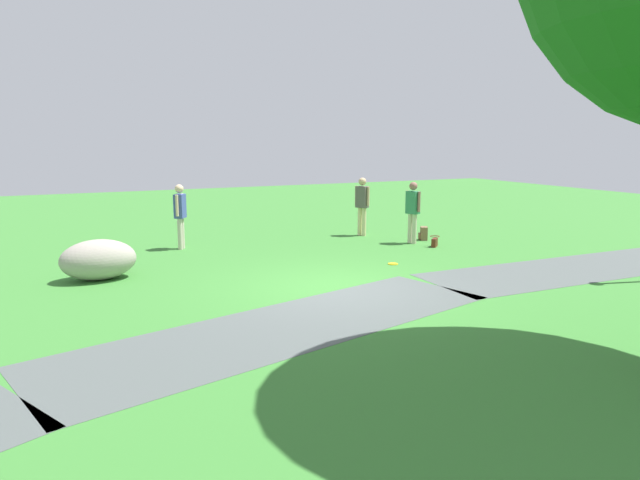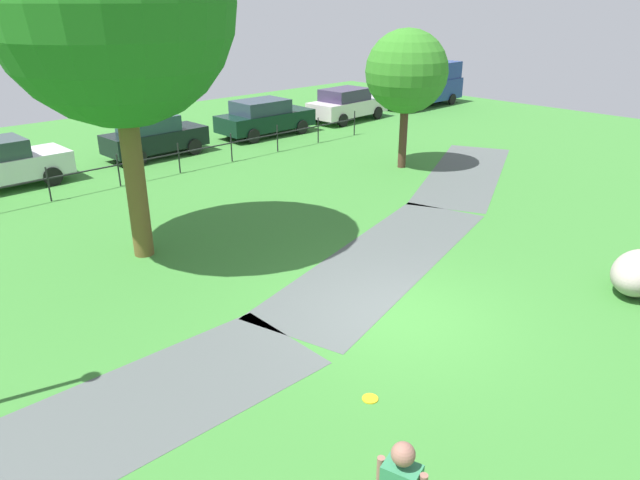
{
  "view_description": "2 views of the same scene",
  "coord_description": "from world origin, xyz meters",
  "px_view_note": "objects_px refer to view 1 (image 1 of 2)",
  "views": [
    {
      "loc": [
        5.28,
        10.34,
        3.06
      ],
      "look_at": [
        0.38,
        0.1,
        1.03
      ],
      "focal_mm": 32.53,
      "sensor_mm": 36.0,
      "label": 1
    },
    {
      "loc": [
        -7.83,
        -6.04,
        5.64
      ],
      "look_at": [
        -0.59,
        1.55,
        1.28
      ],
      "focal_mm": 32.83,
      "sensor_mm": 36.0,
      "label": 2
    }
  ],
  "objects_px": {
    "spare_backpack_on_lawn": "(423,234)",
    "frisbee_on_grass": "(393,264)",
    "woman_with_handbag": "(413,208)",
    "passerby_on_path": "(180,211)",
    "backpack_by_boulder": "(118,262)",
    "man_near_boulder": "(362,202)",
    "lawn_boulder": "(98,260)",
    "handbag_on_grass": "(435,242)"
  },
  "relations": [
    {
      "from": "woman_with_handbag",
      "to": "frisbee_on_grass",
      "type": "bearing_deg",
      "value": 46.77
    },
    {
      "from": "man_near_boulder",
      "to": "handbag_on_grass",
      "type": "distance_m",
      "value": 2.86
    },
    {
      "from": "woman_with_handbag",
      "to": "man_near_boulder",
      "type": "bearing_deg",
      "value": -70.46
    },
    {
      "from": "lawn_boulder",
      "to": "spare_backpack_on_lawn",
      "type": "distance_m",
      "value": 9.3
    },
    {
      "from": "backpack_by_boulder",
      "to": "man_near_boulder",
      "type": "bearing_deg",
      "value": -166.57
    },
    {
      "from": "backpack_by_boulder",
      "to": "woman_with_handbag",
      "type": "bearing_deg",
      "value": 179.83
    },
    {
      "from": "handbag_on_grass",
      "to": "frisbee_on_grass",
      "type": "distance_m",
      "value": 2.7
    },
    {
      "from": "frisbee_on_grass",
      "to": "spare_backpack_on_lawn",
      "type": "bearing_deg",
      "value": -137.11
    },
    {
      "from": "man_near_boulder",
      "to": "handbag_on_grass",
      "type": "xyz_separation_m",
      "value": [
        -0.91,
        2.55,
        -0.92
      ]
    },
    {
      "from": "lawn_boulder",
      "to": "frisbee_on_grass",
      "type": "distance_m",
      "value": 6.76
    },
    {
      "from": "passerby_on_path",
      "to": "backpack_by_boulder",
      "type": "height_order",
      "value": "passerby_on_path"
    },
    {
      "from": "lawn_boulder",
      "to": "backpack_by_boulder",
      "type": "xyz_separation_m",
      "value": [
        -0.47,
        -0.73,
        -0.25
      ]
    },
    {
      "from": "backpack_by_boulder",
      "to": "spare_backpack_on_lawn",
      "type": "xyz_separation_m",
      "value": [
        -8.76,
        -0.28,
        0.0
      ]
    },
    {
      "from": "passerby_on_path",
      "to": "handbag_on_grass",
      "type": "xyz_separation_m",
      "value": [
        -6.5,
        2.76,
        -0.9
      ]
    },
    {
      "from": "handbag_on_grass",
      "to": "frisbee_on_grass",
      "type": "relative_size",
      "value": 1.57
    },
    {
      "from": "man_near_boulder",
      "to": "passerby_on_path",
      "type": "relative_size",
      "value": 1.02
    },
    {
      "from": "handbag_on_grass",
      "to": "frisbee_on_grass",
      "type": "bearing_deg",
      "value": 31.88
    },
    {
      "from": "handbag_on_grass",
      "to": "backpack_by_boulder",
      "type": "relative_size",
      "value": 0.96
    },
    {
      "from": "woman_with_handbag",
      "to": "backpack_by_boulder",
      "type": "xyz_separation_m",
      "value": [
        8.14,
        -0.02,
        -0.85
      ]
    },
    {
      "from": "lawn_boulder",
      "to": "passerby_on_path",
      "type": "bearing_deg",
      "value": -130.95
    },
    {
      "from": "passerby_on_path",
      "to": "handbag_on_grass",
      "type": "height_order",
      "value": "passerby_on_path"
    },
    {
      "from": "man_near_boulder",
      "to": "frisbee_on_grass",
      "type": "bearing_deg",
      "value": 70.8
    },
    {
      "from": "passerby_on_path",
      "to": "frisbee_on_grass",
      "type": "bearing_deg",
      "value": 135.2
    },
    {
      "from": "woman_with_handbag",
      "to": "passerby_on_path",
      "type": "xyz_separation_m",
      "value": [
        6.24,
        -2.03,
        -0.0
      ]
    },
    {
      "from": "passerby_on_path",
      "to": "handbag_on_grass",
      "type": "distance_m",
      "value": 7.12
    },
    {
      "from": "lawn_boulder",
      "to": "passerby_on_path",
      "type": "relative_size",
      "value": 0.92
    },
    {
      "from": "passerby_on_path",
      "to": "backpack_by_boulder",
      "type": "xyz_separation_m",
      "value": [
        1.9,
        2.0,
        -0.85
      ]
    },
    {
      "from": "spare_backpack_on_lawn",
      "to": "frisbee_on_grass",
      "type": "height_order",
      "value": "spare_backpack_on_lawn"
    },
    {
      "from": "spare_backpack_on_lawn",
      "to": "man_near_boulder",
      "type": "bearing_deg",
      "value": -49.94
    },
    {
      "from": "handbag_on_grass",
      "to": "spare_backpack_on_lawn",
      "type": "bearing_deg",
      "value": -109.16
    },
    {
      "from": "man_near_boulder",
      "to": "spare_backpack_on_lawn",
      "type": "height_order",
      "value": "man_near_boulder"
    },
    {
      "from": "passerby_on_path",
      "to": "backpack_by_boulder",
      "type": "distance_m",
      "value": 2.89
    },
    {
      "from": "handbag_on_grass",
      "to": "backpack_by_boulder",
      "type": "xyz_separation_m",
      "value": [
        8.4,
        -0.76,
        0.05
      ]
    },
    {
      "from": "man_near_boulder",
      "to": "frisbee_on_grass",
      "type": "relative_size",
      "value": 7.4
    },
    {
      "from": "spare_backpack_on_lawn",
      "to": "handbag_on_grass",
      "type": "bearing_deg",
      "value": 70.84
    },
    {
      "from": "lawn_boulder",
      "to": "woman_with_handbag",
      "type": "distance_m",
      "value": 8.66
    },
    {
      "from": "man_near_boulder",
      "to": "lawn_boulder",
      "type": "bearing_deg",
      "value": 17.56
    },
    {
      "from": "woman_with_handbag",
      "to": "spare_backpack_on_lawn",
      "type": "bearing_deg",
      "value": -153.87
    },
    {
      "from": "woman_with_handbag",
      "to": "passerby_on_path",
      "type": "relative_size",
      "value": 1.0
    },
    {
      "from": "passerby_on_path",
      "to": "backpack_by_boulder",
      "type": "bearing_deg",
      "value": 46.51
    },
    {
      "from": "passerby_on_path",
      "to": "lawn_boulder",
      "type": "bearing_deg",
      "value": 49.05
    },
    {
      "from": "lawn_boulder",
      "to": "handbag_on_grass",
      "type": "distance_m",
      "value": 8.88
    }
  ]
}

